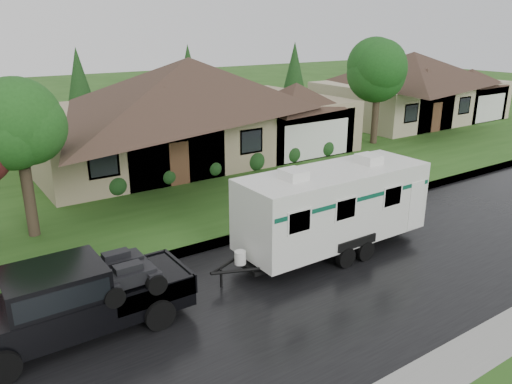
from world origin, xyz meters
TOP-DOWN VIEW (x-y plane):
  - ground at (0.00, 0.00)m, footprint 140.00×140.00m
  - road at (0.00, -2.00)m, footprint 140.00×8.00m
  - curb at (0.00, 2.25)m, footprint 140.00×0.50m
  - lawn at (0.00, 15.00)m, footprint 140.00×26.00m
  - house_main at (2.29, 13.84)m, footprint 19.44×10.80m
  - house_neighbor at (22.27, 14.34)m, footprint 15.12×9.72m
  - tree_left_green at (-8.37, 6.53)m, footprint 3.53×3.53m
  - tree_right_green at (13.11, 9.97)m, footprint 3.96×3.96m
  - shrub_row at (2.00, 9.30)m, footprint 13.60×1.00m
  - pickup_truck at (-8.88, -0.43)m, footprint 5.85×2.22m
  - travel_trailer at (-0.08, -0.43)m, footprint 7.21×2.53m

SIDE VIEW (x-z plane):
  - ground at x=0.00m, z-range 0.00..0.00m
  - road at x=0.00m, z-range 0.00..0.01m
  - curb at x=0.00m, z-range 0.00..0.15m
  - lawn at x=0.00m, z-range 0.00..0.15m
  - shrub_row at x=2.00m, z-range 0.15..1.15m
  - pickup_truck at x=-8.88m, z-range 0.07..2.02m
  - travel_trailer at x=-0.08m, z-range 0.10..3.33m
  - house_neighbor at x=22.27m, z-range 0.10..6.55m
  - house_main at x=2.29m, z-range 0.14..7.04m
  - tree_left_green at x=-8.37m, z-range 1.28..7.12m
  - tree_right_green at x=13.11m, z-range 1.42..7.98m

